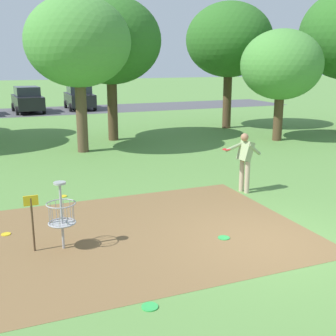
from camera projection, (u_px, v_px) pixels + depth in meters
name	position (u px, v px, depth m)	size (l,w,h in m)	color
ground_plane	(271.00, 243.00, 8.93)	(160.00, 160.00, 0.00)	#5B8942
dirt_tee_pad	(148.00, 232.00, 9.49)	(6.75, 5.33, 0.01)	brown
disc_golf_basket	(58.00, 213.00, 8.46)	(0.98, 0.58, 1.39)	#9E9EA3
player_throwing	(245.00, 159.00, 12.11)	(1.17, 0.44, 1.71)	tan
frisbee_near_basket	(63.00, 196.00, 11.94)	(0.21, 0.21, 0.02)	gold
frisbee_by_tee	(150.00, 307.00, 6.59)	(0.26, 0.26, 0.02)	green
frisbee_mid_grass	(224.00, 238.00, 9.14)	(0.25, 0.25, 0.02)	green
frisbee_far_right	(6.00, 234.00, 9.33)	(0.20, 0.20, 0.02)	gold
tree_near_left	(78.00, 42.00, 16.74)	(4.13, 4.13, 6.13)	brown
tree_near_right	(229.00, 40.00, 22.90)	(4.61, 4.61, 6.68)	#4C3823
tree_mid_right	(281.00, 65.00, 19.49)	(3.70, 3.70, 5.05)	#4C3823
tree_far_left	(110.00, 41.00, 19.30)	(4.58, 4.58, 6.48)	#4C3823
parking_lot_strip	(66.00, 110.00, 32.43)	(36.00, 6.00, 0.01)	#4C4C51
parked_car_center_left	(27.00, 100.00, 30.87)	(2.16, 4.29, 1.84)	black
parked_car_center_right	(79.00, 97.00, 32.86)	(2.04, 4.23, 1.84)	black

